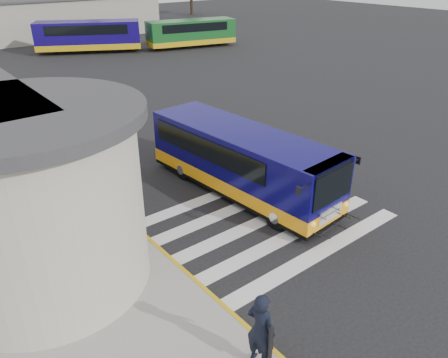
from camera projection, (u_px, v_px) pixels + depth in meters
ground at (255, 208)px, 15.60m from camera, size 140.00×140.00×0.00m
curb_strip at (101, 197)px, 16.10m from camera, size 0.12×34.00×0.16m
crosswalk at (260, 222)px, 14.76m from camera, size 8.00×5.35×0.01m
depot_building at (36, 18)px, 47.26m from camera, size 26.40×8.40×4.20m
transit_bus at (242, 163)px, 16.21m from camera, size 3.26×8.77×2.43m
pedestrian_a at (261, 330)px, 9.07m from camera, size 0.59×0.76×1.85m
pedestrian_b at (63, 304)px, 9.95m from camera, size 0.62×0.78×1.57m
bollard at (270, 349)px, 8.99m from camera, size 0.10×0.10×1.25m
far_bus_a at (89, 35)px, 40.48m from camera, size 9.50×6.69×2.42m
far_bus_b at (191, 32)px, 42.88m from camera, size 8.96×4.26×2.23m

